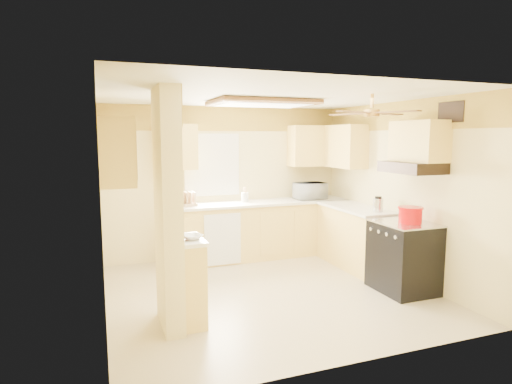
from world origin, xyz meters
name	(u,v)px	position (x,y,z in m)	size (l,w,h in m)	color
floor	(269,292)	(0.00, 0.00, 0.00)	(4.00, 4.00, 0.00)	tan
ceiling	(269,96)	(0.00, 0.00, 2.50)	(4.00, 4.00, 0.00)	white
wall_back	(227,182)	(0.00, 1.90, 1.25)	(4.00, 4.00, 0.00)	beige
wall_front	(353,226)	(0.00, -1.90, 1.25)	(4.00, 4.00, 0.00)	beige
wall_left	(101,206)	(-2.00, 0.00, 1.25)	(3.80, 3.80, 0.00)	beige
wall_right	(399,190)	(2.00, 0.00, 1.25)	(3.80, 3.80, 0.00)	beige
wallpaper_border	(226,119)	(0.00, 1.88, 2.30)	(4.00, 0.02, 0.40)	yellow
partition_column	(168,210)	(-1.35, -0.55, 1.25)	(0.20, 0.70, 2.50)	beige
partition_ledge	(191,282)	(-1.13, -0.55, 0.45)	(0.25, 0.55, 0.90)	#EECF6C
ledge_top	(190,240)	(-1.13, -0.55, 0.92)	(0.28, 0.58, 0.04)	white
lower_cabinets_back	(261,230)	(0.50, 1.60, 0.45)	(3.00, 0.60, 0.90)	#EECF6C
lower_cabinets_right	(356,238)	(1.70, 0.60, 0.45)	(0.60, 1.40, 0.90)	#EECF6C
countertop_back	(261,203)	(0.50, 1.59, 0.92)	(3.04, 0.64, 0.04)	white
countertop_right	(356,208)	(1.69, 0.60, 0.92)	(0.64, 1.44, 0.04)	white
dishwasher_panel	(223,239)	(-0.25, 1.29, 0.43)	(0.58, 0.02, 0.80)	white
window	(212,165)	(-0.25, 1.89, 1.55)	(0.92, 0.02, 1.02)	white
upper_cab_back_left	(177,147)	(-0.85, 1.72, 1.85)	(0.60, 0.35, 0.70)	#EECF6C
upper_cab_back_right	(314,146)	(1.55, 1.72, 1.85)	(0.90, 0.35, 0.70)	#EECF6C
upper_cab_right	(343,146)	(1.82, 1.25, 1.85)	(0.35, 1.00, 0.70)	#EECF6C
upper_cab_left_wall	(116,152)	(-1.82, -0.25, 1.85)	(0.35, 0.75, 0.70)	#EECF6C
upper_cab_over_stove	(419,141)	(1.82, -0.55, 1.95)	(0.35, 0.76, 0.52)	#EECF6C
stove	(403,256)	(1.67, -0.55, 0.46)	(0.68, 0.77, 0.92)	black
range_hood	(412,167)	(1.74, -0.55, 1.62)	(0.50, 0.76, 0.14)	black
poster_menu	(177,152)	(-1.24, -0.55, 1.85)	(0.02, 0.42, 0.57)	black
poster_nashville	(179,214)	(-1.24, -0.55, 1.20)	(0.02, 0.42, 0.57)	black
ceiling_light_panel	(262,103)	(0.10, 0.50, 2.46)	(1.35, 0.95, 0.06)	brown
ceiling_fan	(372,113)	(1.00, -0.70, 2.29)	(1.15, 1.15, 0.26)	gold
vent_grate	(451,112)	(1.98, -0.90, 2.30)	(0.02, 0.40, 0.25)	black
microwave	(310,191)	(1.40, 1.57, 1.08)	(0.51, 0.35, 0.28)	white
bowl	(193,237)	(-1.11, -0.62, 0.96)	(0.20, 0.20, 0.05)	white
dutch_oven	(410,215)	(1.70, -0.61, 1.02)	(0.31, 0.31, 0.21)	#C60708
kettle	(378,205)	(1.74, 0.11, 1.04)	(0.14, 0.14, 0.22)	silver
dish_rack	(183,201)	(-0.79, 1.61, 1.02)	(0.40, 0.32, 0.21)	#D6AF7B
utensil_crock	(245,197)	(0.24, 1.66, 1.02)	(0.12, 0.12, 0.24)	white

